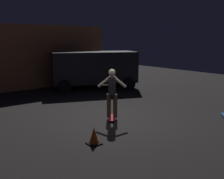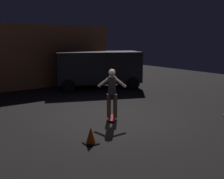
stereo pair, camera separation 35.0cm
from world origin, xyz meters
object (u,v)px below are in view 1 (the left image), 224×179
object	(u,v)px
skateboard_ridden	(112,118)
traffic_cone	(94,136)
parked_van	(94,67)
skater	(112,90)

from	to	relation	value
skateboard_ridden	traffic_cone	distance (m)	2.22
parked_van	skateboard_ridden	world-z (taller)	parked_van
skater	skateboard_ridden	bearing A→B (deg)	153.43
parked_van	skater	distance (m)	6.05
parked_van	skateboard_ridden	bearing A→B (deg)	-118.38
skater	parked_van	bearing A→B (deg)	61.62
parked_van	skater	xyz separation A→B (m)	(-2.88, -5.33, -0.12)
parked_van	traffic_cone	xyz separation A→B (m)	(-4.58, -6.74, -0.95)
parked_van	traffic_cone	world-z (taller)	parked_van
skateboard_ridden	skater	size ratio (longest dim) A/B	0.43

